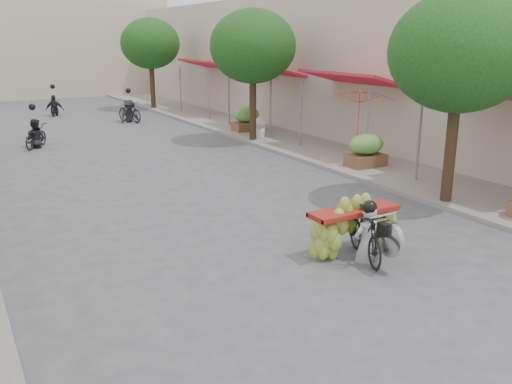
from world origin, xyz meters
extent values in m
plane|color=#57565B|center=(0.00, 0.00, 0.00)|extent=(120.00, 120.00, 0.00)
cube|color=gray|center=(7.00, 15.00, 0.06)|extent=(4.00, 60.00, 0.12)
cube|color=#BDAF9D|center=(12.00, 14.00, 3.00)|extent=(8.00, 40.00, 6.00)
cube|color=red|center=(7.12, 4.00, 2.75)|extent=(1.77, 4.20, 0.53)
cylinder|color=slate|center=(6.30, 5.90, 1.27)|extent=(0.08, 0.08, 2.55)
cube|color=red|center=(7.12, 10.00, 2.75)|extent=(1.77, 4.20, 0.53)
cylinder|color=slate|center=(6.30, 8.10, 1.27)|extent=(0.08, 0.08, 2.55)
cylinder|color=slate|center=(6.30, 11.90, 1.27)|extent=(0.08, 0.08, 2.55)
cube|color=red|center=(7.12, 16.00, 2.75)|extent=(1.77, 4.20, 0.53)
cylinder|color=slate|center=(6.30, 14.10, 1.27)|extent=(0.08, 0.08, 2.55)
cylinder|color=slate|center=(6.30, 17.90, 1.27)|extent=(0.08, 0.08, 2.55)
cube|color=red|center=(7.12, 22.00, 2.75)|extent=(1.77, 4.20, 0.53)
cylinder|color=slate|center=(6.30, 20.10, 1.27)|extent=(0.08, 0.08, 2.55)
cylinder|color=slate|center=(6.30, 23.90, 1.27)|extent=(0.08, 0.08, 2.55)
cube|color=beige|center=(0.00, 38.00, 3.50)|extent=(20.00, 6.00, 7.00)
cylinder|color=#3A2719|center=(5.40, 4.00, 1.60)|extent=(0.28, 0.28, 3.20)
ellipsoid|color=#1D4F17|center=(5.40, 4.00, 3.80)|extent=(3.40, 3.40, 2.90)
cylinder|color=#3A2719|center=(5.40, 14.00, 1.60)|extent=(0.28, 0.28, 3.20)
ellipsoid|color=#1D4F17|center=(5.40, 14.00, 3.80)|extent=(3.40, 3.40, 2.90)
cylinder|color=#3A2719|center=(5.40, 26.00, 1.60)|extent=(0.28, 0.28, 3.20)
ellipsoid|color=#1D4F17|center=(5.40, 26.00, 3.80)|extent=(3.40, 3.40, 2.90)
cube|color=brown|center=(6.20, 8.00, 0.37)|extent=(1.20, 0.80, 0.50)
ellipsoid|color=#5BA83F|center=(6.20, 8.00, 0.95)|extent=(1.20, 0.88, 0.66)
cube|color=brown|center=(6.20, 16.00, 0.37)|extent=(1.20, 0.80, 0.50)
ellipsoid|color=#5BA83F|center=(6.20, 16.00, 0.95)|extent=(1.20, 0.88, 0.66)
imported|color=black|center=(1.25, 2.31, 0.52)|extent=(1.10, 1.82, 1.04)
cylinder|color=silver|center=(1.25, 1.66, 0.62)|extent=(0.10, 0.66, 0.66)
cube|color=black|center=(1.25, 1.76, 0.80)|extent=(0.28, 0.22, 0.22)
cylinder|color=silver|center=(1.25, 1.86, 1.02)|extent=(0.60, 0.05, 0.05)
cube|color=maroon|center=(1.25, 2.66, 0.88)|extent=(1.90, 0.55, 0.10)
imported|color=silver|center=(1.25, 2.26, 1.10)|extent=(0.57, 0.43, 1.59)
sphere|color=black|center=(1.25, 2.23, 1.86)|extent=(0.28, 0.28, 0.28)
imported|color=red|center=(6.04, 8.24, 2.59)|extent=(2.75, 2.75, 1.98)
imported|color=white|center=(5.93, 14.30, 0.93)|extent=(0.93, 0.84, 1.62)
imported|color=black|center=(-2.50, 17.15, 0.45)|extent=(1.36, 1.66, 0.90)
imported|color=black|center=(-2.50, 17.15, 1.12)|extent=(0.93, 0.83, 1.65)
sphere|color=black|center=(-2.50, 17.15, 1.58)|extent=(0.26, 0.26, 0.26)
imported|color=black|center=(2.65, 21.75, 0.55)|extent=(1.08, 1.93, 1.09)
imported|color=black|center=(2.65, 21.75, 1.12)|extent=(1.18, 0.86, 1.65)
sphere|color=black|center=(2.65, 21.75, 1.58)|extent=(0.26, 0.26, 0.26)
imported|color=black|center=(-0.19, 26.11, 0.40)|extent=(0.96, 1.51, 0.79)
imported|color=black|center=(-0.19, 26.11, 1.12)|extent=(1.10, 0.84, 1.65)
sphere|color=black|center=(-0.19, 26.11, 1.58)|extent=(0.26, 0.26, 0.26)
camera|label=1|loc=(-5.39, -5.08, 4.13)|focal=38.00mm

